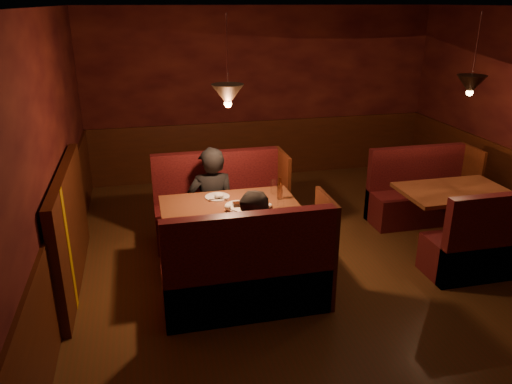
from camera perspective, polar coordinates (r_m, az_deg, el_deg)
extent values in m
cube|color=#5B3219|center=(6.06, 8.72, -8.56)|extent=(6.00, 7.00, 0.01)
cube|color=#372217|center=(5.28, 10.55, 20.10)|extent=(6.00, 7.00, 0.01)
cube|color=black|center=(8.75, 0.73, 11.07)|extent=(6.00, 0.01, 2.90)
cube|color=black|center=(5.17, -22.98, 2.35)|extent=(0.01, 7.00, 2.90)
cube|color=#34160B|center=(8.94, 0.74, 5.03)|extent=(6.00, 0.04, 1.00)
cube|color=#34160B|center=(5.52, -21.33, -7.00)|extent=(0.04, 7.00, 1.00)
cube|color=#34160B|center=(5.81, -20.47, -3.84)|extent=(0.10, 2.20, 1.30)
cube|color=#C2940C|center=(5.30, -20.54, -6.24)|extent=(0.01, 0.12, 1.30)
cylinder|color=#333333|center=(5.20, -3.34, 15.36)|extent=(0.01, 0.01, 0.80)
cone|color=black|center=(5.25, -3.25, 11.01)|extent=(0.34, 0.34, 0.22)
sphere|color=#FFBF72|center=(5.27, -3.23, 10.05)|extent=(0.08, 0.08, 0.08)
cylinder|color=#333333|center=(6.37, 23.87, 14.72)|extent=(0.01, 0.01, 0.80)
cone|color=black|center=(6.41, 23.34, 11.19)|extent=(0.34, 0.34, 0.22)
sphere|color=#FFBF72|center=(6.43, 23.23, 10.41)|extent=(0.08, 0.08, 0.08)
cube|color=brown|center=(5.60, -2.99, -1.73)|extent=(1.54, 0.93, 0.05)
cylinder|color=#34160B|center=(5.77, -2.91, -5.50)|extent=(0.15, 0.15, 0.77)
cylinder|color=#34160B|center=(5.94, -2.85, -8.62)|extent=(0.61, 0.61, 0.04)
cylinder|color=silver|center=(5.51, -2.00, -1.69)|extent=(0.31, 0.31, 0.02)
cube|color=black|center=(5.50, -2.14, -1.40)|extent=(0.10, 0.09, 0.04)
ellipsoid|color=silver|center=(5.40, -3.24, -1.72)|extent=(0.08, 0.08, 0.06)
cube|color=tan|center=(5.40, -1.35, -1.86)|extent=(0.10, 0.09, 0.04)
cylinder|color=silver|center=(5.38, -2.71, -2.11)|extent=(0.09, 0.12, 0.01)
cylinder|color=silver|center=(5.80, -4.44, -0.57)|extent=(0.29, 0.29, 0.02)
ellipsoid|color=beige|center=(5.75, -4.24, -0.38)|extent=(0.11, 0.11, 0.06)
cube|color=silver|center=(5.70, -4.31, -0.87)|extent=(0.22, 0.04, 0.00)
cylinder|color=white|center=(5.64, 0.05, -0.73)|extent=(0.06, 0.06, 0.09)
cylinder|color=white|center=(5.89, 2.05, 0.57)|extent=(0.08, 0.08, 0.16)
cylinder|color=white|center=(5.49, 2.86, -0.99)|extent=(0.08, 0.08, 0.16)
cylinder|color=#47230F|center=(5.73, 2.73, 0.05)|extent=(0.07, 0.07, 0.18)
cylinder|color=#47230F|center=(5.69, 2.75, 1.24)|extent=(0.03, 0.03, 0.08)
ellipsoid|color=white|center=(5.50, 1.40, -1.56)|extent=(0.13, 0.12, 0.05)
cube|color=black|center=(6.54, -4.16, -3.54)|extent=(1.65, 0.60, 0.49)
cube|color=black|center=(6.63, -4.56, -0.12)|extent=(1.65, 0.13, 1.15)
cube|color=#34160B|center=(6.58, 3.04, -0.24)|extent=(0.04, 0.60, 1.15)
cube|color=black|center=(5.16, -1.25, -10.71)|extent=(1.65, 0.60, 0.49)
cube|color=black|center=(4.79, -0.69, -8.80)|extent=(1.65, 0.13, 1.15)
cube|color=#34160B|center=(5.21, 7.90, -6.41)|extent=(0.04, 0.60, 1.15)
cube|color=brown|center=(6.73, 21.74, 0.07)|extent=(1.33, 0.85, 0.05)
cylinder|color=#34160B|center=(6.86, 21.33, -2.86)|extent=(0.14, 0.14, 0.70)
cylinder|color=#34160B|center=(6.99, 20.97, -5.34)|extent=(0.56, 0.56, 0.04)
cube|color=black|center=(7.46, 18.17, -1.58)|extent=(1.43, 0.55, 0.45)
cube|color=black|center=(7.53, 17.61, 1.14)|extent=(1.43, 0.12, 1.05)
cube|color=#34160B|center=(7.76, 23.09, 0.99)|extent=(0.04, 0.55, 1.05)
cube|color=black|center=(6.39, 24.74, -6.40)|extent=(1.43, 0.55, 0.45)
cube|color=black|center=(6.12, 26.35, -4.75)|extent=(1.43, 0.12, 1.05)
imported|color=black|center=(6.17, -5.14, 0.78)|extent=(0.61, 0.40, 1.67)
imported|color=#282422|center=(5.06, 0.25, -4.58)|extent=(0.89, 0.77, 1.54)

